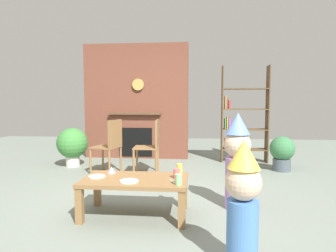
{
  "coord_description": "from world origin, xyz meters",
  "views": [
    {
      "loc": [
        0.53,
        -3.43,
        1.19
      ],
      "look_at": [
        0.15,
        0.4,
        0.87
      ],
      "focal_mm": 30.85,
      "sensor_mm": 36.0,
      "label": 1
    }
  ],
  "objects": [
    {
      "name": "paper_cup_near_right",
      "position": [
        0.36,
        -0.72,
        0.45
      ],
      "size": [
        0.07,
        0.07,
        0.1
      ],
      "primitive_type": "cylinder",
      "color": "#8CD18C",
      "rests_on": "coffee_table"
    },
    {
      "name": "brick_fireplace_feature",
      "position": [
        -0.74,
        2.6,
        1.19
      ],
      "size": [
        2.2,
        0.28,
        2.4
      ],
      "color": "brown",
      "rests_on": "ground_plane"
    },
    {
      "name": "dining_chair_left",
      "position": [
        -0.89,
        1.2,
        0.51
      ],
      "size": [
        0.49,
        0.49,
        0.9
      ],
      "rotation": [
        0.0,
        0.0,
        2.88
      ],
      "color": "olive",
      "rests_on": "ground_plane"
    },
    {
      "name": "paper_cup_near_left",
      "position": [
        0.33,
        -0.48,
        0.45
      ],
      "size": [
        0.07,
        0.07,
        0.1
      ],
      "primitive_type": "cylinder",
      "color": "#E5666B",
      "rests_on": "coffee_table"
    },
    {
      "name": "birthday_cake_slice",
      "position": [
        -0.41,
        -0.33,
        0.44
      ],
      "size": [
        0.1,
        0.1,
        0.07
      ],
      "primitive_type": "cone",
      "color": "pink",
      "rests_on": "coffee_table"
    },
    {
      "name": "potted_plant_tall",
      "position": [
        2.01,
        1.67,
        0.33
      ],
      "size": [
        0.42,
        0.42,
        0.6
      ],
      "color": "#4C5660",
      "rests_on": "ground_plane"
    },
    {
      "name": "bookshelf",
      "position": [
        1.41,
        2.4,
        0.88
      ],
      "size": [
        0.9,
        0.28,
        1.9
      ],
      "color": "brown",
      "rests_on": "ground_plane"
    },
    {
      "name": "coffee_table",
      "position": [
        -0.1,
        -0.52,
        0.34
      ],
      "size": [
        1.09,
        0.6,
        0.4
      ],
      "color": "olive",
      "rests_on": "ground_plane"
    },
    {
      "name": "child_with_cone_hat",
      "position": [
        0.86,
        -1.4,
        0.49
      ],
      "size": [
        0.26,
        0.26,
        0.93
      ],
      "rotation": [
        0.0,
        0.0,
        2.4
      ],
      "color": "#4C7FC6",
      "rests_on": "ground_plane"
    },
    {
      "name": "potted_plant_short",
      "position": [
        -1.75,
        1.64,
        0.42
      ],
      "size": [
        0.56,
        0.56,
        0.72
      ],
      "color": "beige",
      "rests_on": "ground_plane"
    },
    {
      "name": "paper_plate_front",
      "position": [
        -0.52,
        -0.51,
        0.41
      ],
      "size": [
        0.18,
        0.18,
        0.01
      ],
      "primitive_type": "cylinder",
      "color": "white",
      "rests_on": "coffee_table"
    },
    {
      "name": "paper_plate_rear",
      "position": [
        -0.14,
        -0.66,
        0.41
      ],
      "size": [
        0.19,
        0.19,
        0.01
      ],
      "primitive_type": "cylinder",
      "color": "white",
      "rests_on": "coffee_table"
    },
    {
      "name": "ground_plane",
      "position": [
        0.0,
        0.0,
        0.0
      ],
      "size": [
        12.0,
        12.0,
        0.0
      ],
      "primitive_type": "plane",
      "color": "gray"
    },
    {
      "name": "table_fork",
      "position": [
        0.29,
        -0.61,
        0.4
      ],
      "size": [
        0.08,
        0.14,
        0.01
      ],
      "primitive_type": "cube",
      "rotation": [
        0.0,
        0.0,
        2.02
      ],
      "color": "silver",
      "rests_on": "coffee_table"
    },
    {
      "name": "child_in_pink",
      "position": [
        0.98,
        -0.21,
        0.57
      ],
      "size": [
        0.3,
        0.3,
        1.08
      ],
      "rotation": [
        0.0,
        0.0,
        -2.86
      ],
      "color": "#B27FCC",
      "rests_on": "ground_plane"
    },
    {
      "name": "dining_chair_middle",
      "position": [
        -0.21,
        1.25,
        0.51
      ],
      "size": [
        0.42,
        0.42,
        0.9
      ],
      "rotation": [
        0.0,
        0.0,
        3.2
      ],
      "color": "olive",
      "rests_on": "ground_plane"
    },
    {
      "name": "paper_cup_center",
      "position": [
        0.35,
        -0.28,
        0.45
      ],
      "size": [
        0.06,
        0.06,
        0.11
      ],
      "primitive_type": "cylinder",
      "color": "#F2CC4C",
      "rests_on": "coffee_table"
    }
  ]
}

